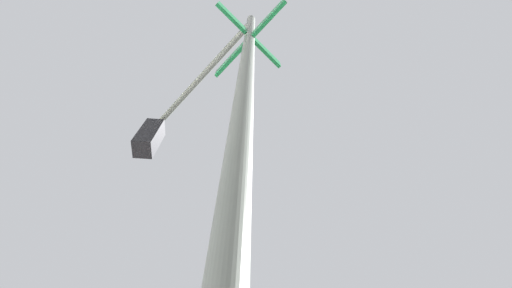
{
  "coord_description": "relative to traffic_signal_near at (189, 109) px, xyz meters",
  "views": [
    {
      "loc": [
        -8.09,
        -7.34,
        1.09
      ],
      "look_at": [
        -5.92,
        -7.5,
        5.18
      ],
      "focal_mm": 23.35,
      "sensor_mm": 36.0,
      "label": 1
    }
  ],
  "objects": [
    {
      "name": "traffic_signal_near",
      "position": [
        0.0,
        0.0,
        0.0
      ],
      "size": [
        2.35,
        2.02,
        6.48
      ],
      "color": "#474C47",
      "rests_on": "ground_plane"
    }
  ]
}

